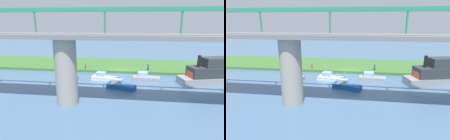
# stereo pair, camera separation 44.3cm
# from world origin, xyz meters

# --- Properties ---
(ground_plane) EXTENTS (160.00, 160.00, 0.00)m
(ground_plane) POSITION_xyz_m (0.00, 0.00, 0.00)
(ground_plane) COLOR #4C7093
(grassy_bank) EXTENTS (80.00, 12.00, 0.50)m
(grassy_bank) POSITION_xyz_m (0.00, -6.00, 0.25)
(grassy_bank) COLOR #427533
(grassy_bank) RESTS_ON ground
(bridge_pylon) EXTENTS (2.63, 2.63, 8.12)m
(bridge_pylon) POSITION_xyz_m (5.54, 14.39, 4.06)
(bridge_pylon) COLOR #9E998E
(bridge_pylon) RESTS_ON ground
(bridge_span) EXTENTS (62.67, 4.30, 3.25)m
(bridge_span) POSITION_xyz_m (5.54, 14.37, 8.62)
(bridge_span) COLOR slate
(bridge_span) RESTS_ON bridge_pylon
(person_on_bank) EXTENTS (0.45, 0.45, 1.39)m
(person_on_bank) POSITION_xyz_m (-5.20, -1.49, 1.20)
(person_on_bank) COLOR #2D334C
(person_on_bank) RESTS_ON grassy_bank
(mooring_post) EXTENTS (0.20, 0.20, 0.85)m
(mooring_post) POSITION_xyz_m (7.40, -1.03, 0.92)
(mooring_post) COLOR brown
(mooring_post) RESTS_ON grassy_bank
(skiff_small) EXTENTS (9.85, 5.34, 4.79)m
(skiff_small) POSITION_xyz_m (-14.78, 4.27, 1.77)
(skiff_small) COLOR #99999E
(skiff_small) RESTS_ON ground
(motorboat_white) EXTENTS (4.46, 2.24, 1.42)m
(motorboat_white) POSITION_xyz_m (2.73, 4.53, 0.51)
(motorboat_white) COLOR white
(motorboat_white) RESTS_ON ground
(pontoon_yellow) EXTENTS (4.62, 1.87, 1.51)m
(pontoon_yellow) POSITION_xyz_m (-4.47, 3.89, 0.54)
(pontoon_yellow) COLOR #99999E
(pontoon_yellow) RESTS_ON ground
(riverboat_paddlewheel) EXTENTS (4.69, 2.94, 1.47)m
(riverboat_paddlewheel) POSITION_xyz_m (-0.53, 8.21, 0.53)
(riverboat_paddlewheel) COLOR #195199
(riverboat_paddlewheel) RESTS_ON ground
(houseboat_blue) EXTENTS (4.25, 2.14, 1.35)m
(houseboat_blue) POSITION_xyz_m (9.33, 4.94, 0.48)
(houseboat_blue) COLOR #99999E
(houseboat_blue) RESTS_ON ground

